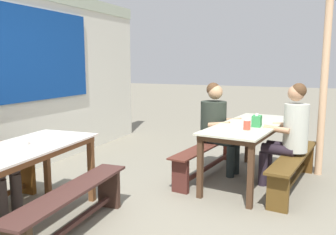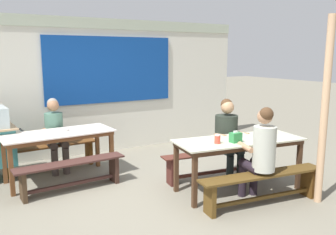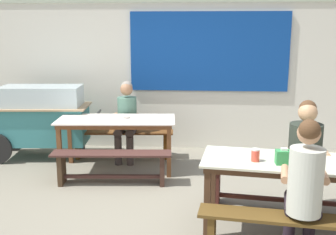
{
  "view_description": "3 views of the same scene",
  "coord_description": "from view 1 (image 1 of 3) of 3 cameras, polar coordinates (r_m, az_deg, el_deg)",
  "views": [
    {
      "loc": [
        -3.26,
        -1.26,
        1.54
      ],
      "look_at": [
        0.47,
        0.34,
        0.9
      ],
      "focal_mm": 37.4,
      "sensor_mm": 36.0,
      "label": 1
    },
    {
      "loc": [
        -2.08,
        -4.18,
        1.95
      ],
      "look_at": [
        0.47,
        0.26,
        1.02
      ],
      "focal_mm": 37.49,
      "sensor_mm": 36.0,
      "label": 2
    },
    {
      "loc": [
        0.21,
        -4.33,
        2.02
      ],
      "look_at": [
        -0.15,
        0.68,
        0.92
      ],
      "focal_mm": 43.43,
      "sensor_mm": 36.0,
      "label": 3
    }
  ],
  "objects": [
    {
      "name": "wooden_support_post",
      "position": [
        5.14,
        24.06,
        4.64
      ],
      "size": [
        0.1,
        0.1,
        2.44
      ],
      "primitive_type": "cylinder",
      "color": "tan",
      "rests_on": "ground_plane"
    },
    {
      "name": "person_right_near_table",
      "position": [
        4.9,
        7.95,
        -0.76
      ],
      "size": [
        0.51,
        0.55,
        1.27
      ],
      "color": "black",
      "rests_on": "ground_plane"
    },
    {
      "name": "bench_near_front",
      "position": [
        4.57,
        19.8,
        -7.32
      ],
      "size": [
        1.8,
        0.49,
        0.43
      ],
      "color": "#523A17",
      "rests_on": "ground_plane"
    },
    {
      "name": "soup_bowl",
      "position": [
        3.61,
        -22.82,
        -3.88
      ],
      "size": [
        0.16,
        0.16,
        0.04
      ],
      "primitive_type": "cylinder",
      "color": "silver",
      "rests_on": "dining_table_far"
    },
    {
      "name": "dining_table_near",
      "position": [
        4.61,
        13.17,
        -1.93
      ],
      "size": [
        1.93,
        0.94,
        0.76
      ],
      "color": "beige",
      "rests_on": "ground_plane"
    },
    {
      "name": "bench_far_front",
      "position": [
        3.31,
        -15.39,
        -13.52
      ],
      "size": [
        1.58,
        0.38,
        0.43
      ],
      "color": "#432722",
      "rests_on": "ground_plane"
    },
    {
      "name": "bench_near_back",
      "position": [
        4.89,
        6.68,
        -5.97
      ],
      "size": [
        1.89,
        0.49,
        0.43
      ],
      "color": "#51271D",
      "rests_on": "ground_plane"
    },
    {
      "name": "ground_plane",
      "position": [
        3.82,
        1.97,
        -14.81
      ],
      "size": [
        40.0,
        40.0,
        0.0
      ],
      "primitive_type": "plane",
      "color": "slate"
    },
    {
      "name": "condiment_jar",
      "position": [
        4.17,
        12.75,
        -1.14
      ],
      "size": [
        0.08,
        0.08,
        0.13
      ],
      "color": "#D94734",
      "rests_on": "dining_table_near"
    },
    {
      "name": "tissue_box",
      "position": [
        4.41,
        14.27,
        -0.56
      ],
      "size": [
        0.15,
        0.1,
        0.16
      ],
      "color": "#2E8444",
      "rests_on": "dining_table_near"
    },
    {
      "name": "person_near_front",
      "position": [
        4.49,
        19.16,
        -2.08
      ],
      "size": [
        0.45,
        0.56,
        1.3
      ],
      "color": "black",
      "rests_on": "ground_plane"
    },
    {
      "name": "dining_table_far",
      "position": [
        3.53,
        -23.22,
        -5.8
      ],
      "size": [
        1.71,
        0.82,
        0.76
      ],
      "color": "silver",
      "rests_on": "ground_plane"
    }
  ]
}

